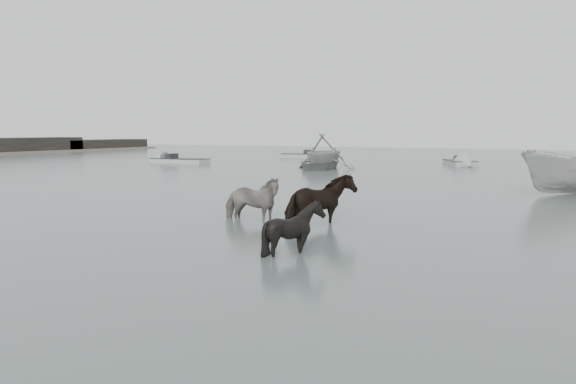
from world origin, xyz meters
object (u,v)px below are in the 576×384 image
object	(u,v)px
pony_pinto	(251,194)
rowboat_lead	(319,162)
pony_black	(294,221)
pony_dark	(322,194)

from	to	relation	value
pony_pinto	rowboat_lead	bearing A→B (deg)	11.32
pony_black	pony_pinto	bearing A→B (deg)	25.58
pony_pinto	rowboat_lead	xyz separation A→B (m)	(-6.72, 20.32, -0.27)
rowboat_lead	pony_dark	bearing A→B (deg)	-71.84
pony_dark	rowboat_lead	size ratio (longest dim) A/B	0.34
pony_pinto	pony_dark	xyz separation A→B (m)	(2.08, 0.22, 0.06)
pony_dark	pony_black	distance (m)	3.71
pony_pinto	rowboat_lead	world-z (taller)	pony_pinto
pony_dark	rowboat_lead	xyz separation A→B (m)	(-8.80, 20.10, -0.33)
pony_black	rowboat_lead	bearing A→B (deg)	6.28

